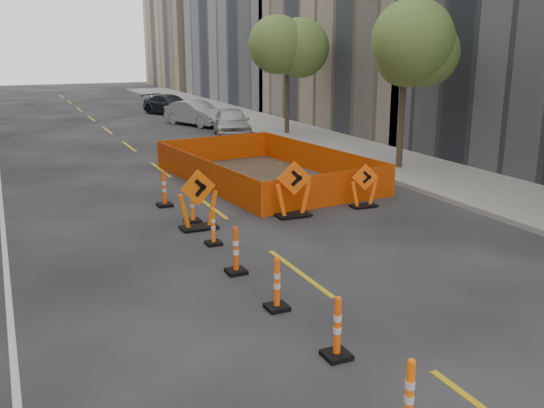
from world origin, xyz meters
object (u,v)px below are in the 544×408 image
chevron_sign_center (294,189)px  chevron_sign_right (364,186)px  channelizer_6 (213,226)px  channelizer_7 (192,204)px  parked_car_mid (196,113)px  channelizer_3 (337,327)px  channelizer_5 (236,250)px  channelizer_8 (164,188)px  parked_car_far (170,105)px  channelizer_4 (277,283)px  channelizer_2 (409,396)px  parked_car_near (232,122)px  chevron_sign_left (198,199)px

chevron_sign_center → chevron_sign_right: bearing=17.7°
channelizer_6 → channelizer_7: 2.03m
chevron_sign_center → parked_car_mid: bearing=96.5°
channelizer_3 → channelizer_5: 4.05m
channelizer_7 → chevron_sign_right: bearing=-6.2°
chevron_sign_center → chevron_sign_right: (2.41, 0.06, -0.15)m
channelizer_8 → parked_car_far: (6.59, 23.54, 0.11)m
chevron_sign_right → channelizer_4: bearing=-118.9°
channelizer_2 → parked_car_near: parked_car_near is taller
channelizer_3 → chevron_sign_left: bearing=89.1°
channelizer_5 → channelizer_6: bearing=84.8°
channelizer_2 → channelizer_7: 10.12m
parked_car_near → chevron_sign_center: bearing=-89.1°
channelizer_2 → parked_car_near: 25.48m
channelizer_7 → chevron_sign_center: (2.80, -0.62, 0.27)m
channelizer_5 → channelizer_7: 4.05m
channelizer_7 → parked_car_far: 26.33m
channelizer_4 → parked_car_near: (6.86, 20.49, 0.23)m
channelizer_5 → chevron_sign_left: chevron_sign_left is taller
channelizer_8 → chevron_sign_right: size_ratio=0.83×
channelizer_8 → parked_car_near: (6.88, 12.40, 0.19)m
channelizer_2 → parked_car_far: size_ratio=0.23×
parked_car_mid → parked_car_far: (0.08, 6.14, -0.06)m
channelizer_2 → chevron_sign_center: chevron_sign_center is taller
channelizer_3 → channelizer_6: 6.07m
channelizer_6 → chevron_sign_center: size_ratio=0.58×
channelizer_3 → chevron_sign_left: (0.11, 7.46, 0.30)m
channelizer_4 → chevron_sign_right: chevron_sign_right is taller
channelizer_3 → channelizer_4: channelizer_3 is taller
channelizer_3 → channelizer_5: channelizer_5 is taller
chevron_sign_left → channelizer_6: bearing=-99.8°
channelizer_2 → parked_car_far: 36.28m
channelizer_4 → chevron_sign_right: size_ratio=0.78×
channelizer_5 → chevron_sign_left: 3.44m
channelizer_5 → chevron_sign_left: bearing=85.7°
chevron_sign_right → parked_car_mid: 20.01m
chevron_sign_center → channelizer_7: bearing=-176.3°
chevron_sign_left → parked_car_near: size_ratio=0.37×
chevron_sign_left → chevron_sign_center: bearing=-6.8°
channelizer_3 → chevron_sign_right: size_ratio=0.79×
channelizer_4 → channelizer_6: channelizer_4 is taller
parked_car_far → chevron_sign_center: bearing=-120.9°
channelizer_8 → chevron_sign_left: chevron_sign_left is taller
channelizer_4 → channelizer_8: (-0.02, 8.09, 0.04)m
channelizer_4 → channelizer_5: size_ratio=0.98×
channelizer_3 → channelizer_8: channelizer_8 is taller
channelizer_3 → channelizer_6: (0.04, 6.07, -0.05)m
channelizer_7 → parked_car_near: bearing=65.3°
channelizer_2 → chevron_sign_left: 9.50m
channelizer_3 → parked_car_mid: bearing=76.9°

